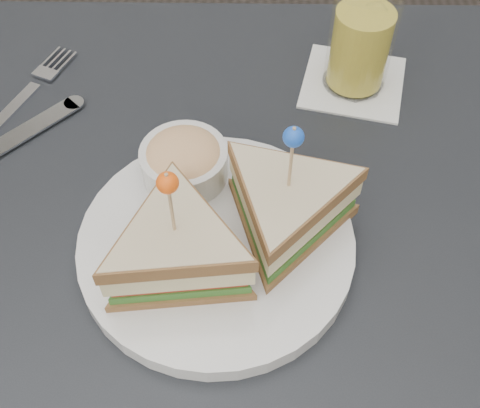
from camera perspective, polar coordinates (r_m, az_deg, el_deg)
name	(u,v)px	position (r m, az deg, el deg)	size (l,w,h in m)	color
table	(231,280)	(0.66, -0.88, -7.25)	(0.80, 0.80, 0.75)	black
plate_meal	(224,225)	(0.56, -1.53, -1.96)	(0.35, 0.35, 0.16)	silver
cutlery_fork	(26,94)	(0.78, -19.61, 9.80)	(0.10, 0.19, 0.01)	white
drink_set	(362,38)	(0.73, 11.46, 15.17)	(0.14, 0.14, 0.15)	white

